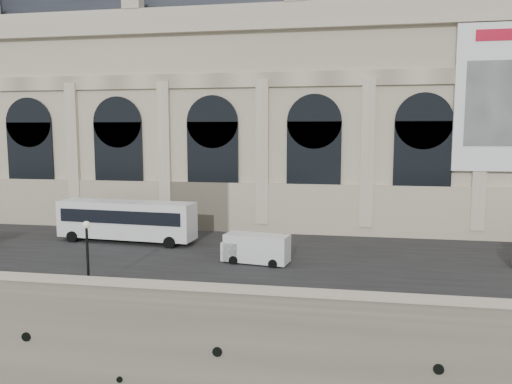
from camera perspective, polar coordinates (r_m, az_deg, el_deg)
quay at (r=63.23m, az=1.75°, el=-5.00°), size 160.00×70.00×6.00m
street at (r=42.40m, az=-2.35°, el=-6.74°), size 160.00×24.00×0.06m
parapet at (r=29.79m, az=-8.00°, el=-11.56°), size 160.00×1.40×1.21m
museum at (r=59.12m, az=-4.62°, el=10.46°), size 69.00×18.70×29.10m
bus_left at (r=46.76m, az=-14.60°, el=-3.07°), size 12.95×3.76×3.77m
van_c at (r=38.35m, az=-0.34°, el=-6.47°), size 5.30×2.71×2.26m
lamp_left at (r=33.33m, az=-18.69°, el=-6.98°), size 0.46×0.46×4.48m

